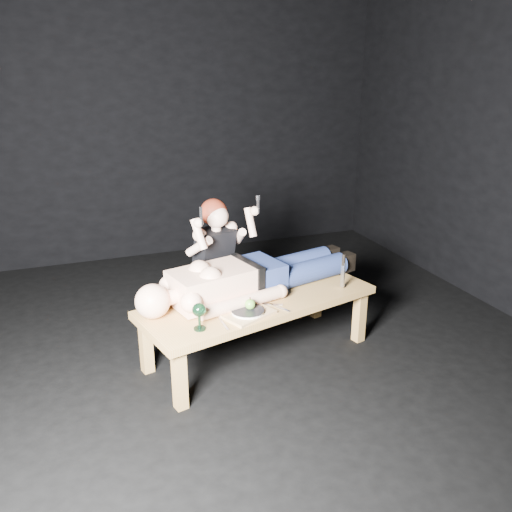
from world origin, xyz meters
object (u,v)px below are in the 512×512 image
(lying_man, at_px, (254,272))
(serving_tray, at_px, (248,314))
(goblet, at_px, (199,316))
(kneeling_woman, at_px, (209,265))
(table, at_px, (258,327))
(carving_knife, at_px, (343,271))

(lying_man, bearing_deg, serving_tray, -130.40)
(lying_man, distance_m, serving_tray, 0.43)
(lying_man, xyz_separation_m, goblet, (-0.53, -0.45, -0.06))
(lying_man, relative_size, kneeling_woman, 1.65)
(table, xyz_separation_m, lying_man, (0.02, 0.14, 0.37))
(kneeling_woman, height_order, serving_tray, kneeling_woman)
(kneeling_woman, xyz_separation_m, carving_knife, (0.86, -0.53, 0.02))
(serving_tray, bearing_deg, goblet, -166.43)
(carving_knife, bearing_deg, serving_tray, 178.57)
(lying_man, distance_m, carving_knife, 0.64)
(kneeling_woman, height_order, goblet, kneeling_woman)
(kneeling_woman, xyz_separation_m, goblet, (-0.29, -0.79, -0.02))
(carving_knife, bearing_deg, table, 162.23)
(lying_man, height_order, serving_tray, lying_man)
(serving_tray, height_order, goblet, goblet)
(table, bearing_deg, lying_man, 67.22)
(lying_man, height_order, carving_knife, lying_man)
(lying_man, bearing_deg, table, -112.78)
(carving_knife, bearing_deg, goblet, 178.92)
(table, height_order, serving_tray, serving_tray)
(table, distance_m, goblet, 0.67)
(table, xyz_separation_m, kneeling_woman, (-0.22, 0.49, 0.33))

